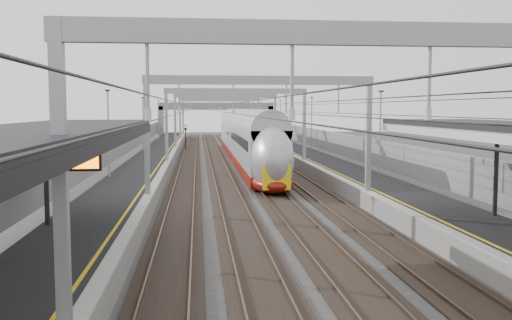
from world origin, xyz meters
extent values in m
cube|color=black|center=(-8.00, 45.00, 0.50)|extent=(4.00, 120.00, 1.00)
cube|color=black|center=(8.00, 45.00, 0.50)|extent=(4.00, 120.00, 1.00)
cube|color=black|center=(-4.50, 45.00, 0.04)|extent=(2.40, 140.00, 0.08)
cube|color=brown|center=(-5.22, 45.00, 0.13)|extent=(0.07, 140.00, 0.14)
cube|color=brown|center=(-3.78, 45.00, 0.13)|extent=(0.07, 140.00, 0.14)
cube|color=black|center=(-1.50, 45.00, 0.04)|extent=(2.40, 140.00, 0.08)
cube|color=brown|center=(-2.22, 45.00, 0.13)|extent=(0.07, 140.00, 0.14)
cube|color=brown|center=(-0.78, 45.00, 0.13)|extent=(0.07, 140.00, 0.14)
cube|color=black|center=(1.50, 45.00, 0.04)|extent=(2.40, 140.00, 0.08)
cube|color=brown|center=(0.78, 45.00, 0.13)|extent=(0.07, 140.00, 0.14)
cube|color=brown|center=(2.22, 45.00, 0.13)|extent=(0.07, 140.00, 0.14)
cube|color=black|center=(4.50, 45.00, 0.04)|extent=(2.40, 140.00, 0.08)
cube|color=brown|center=(3.78, 45.00, 0.13)|extent=(0.07, 140.00, 0.14)
cube|color=brown|center=(5.22, 45.00, 0.13)|extent=(0.07, 140.00, 0.14)
cube|color=gray|center=(-6.30, 2.00, 4.30)|extent=(0.28, 0.28, 6.60)
cube|color=gray|center=(0.00, 2.00, 7.35)|extent=(13.00, 0.25, 0.50)
cube|color=gray|center=(-6.30, 22.00, 4.30)|extent=(0.28, 0.28, 6.60)
cube|color=gray|center=(6.30, 22.00, 4.30)|extent=(0.28, 0.28, 6.60)
cube|color=gray|center=(0.00, 22.00, 7.35)|extent=(13.00, 0.25, 0.50)
cube|color=gray|center=(-6.30, 42.00, 4.30)|extent=(0.28, 0.28, 6.60)
cube|color=gray|center=(6.30, 42.00, 4.30)|extent=(0.28, 0.28, 6.60)
cube|color=gray|center=(0.00, 42.00, 7.35)|extent=(13.00, 0.25, 0.50)
cube|color=gray|center=(-6.30, 62.00, 4.30)|extent=(0.28, 0.28, 6.60)
cube|color=gray|center=(6.30, 62.00, 4.30)|extent=(0.28, 0.28, 6.60)
cube|color=gray|center=(0.00, 62.00, 7.35)|extent=(13.00, 0.25, 0.50)
cube|color=gray|center=(-6.30, 82.00, 4.30)|extent=(0.28, 0.28, 6.60)
cube|color=gray|center=(6.30, 82.00, 4.30)|extent=(0.28, 0.28, 6.60)
cube|color=gray|center=(0.00, 82.00, 7.35)|extent=(13.00, 0.25, 0.50)
cube|color=gray|center=(-6.30, 100.00, 4.30)|extent=(0.28, 0.28, 6.60)
cube|color=gray|center=(6.30, 100.00, 4.30)|extent=(0.28, 0.28, 6.60)
cube|color=gray|center=(0.00, 100.00, 7.35)|extent=(13.00, 0.25, 0.50)
cylinder|color=#262628|center=(-4.50, 50.00, 5.50)|extent=(0.03, 140.00, 0.03)
cylinder|color=#262628|center=(-1.50, 50.00, 5.50)|extent=(0.03, 140.00, 0.03)
cylinder|color=#262628|center=(1.50, 50.00, 5.50)|extent=(0.03, 140.00, 0.03)
cylinder|color=#262628|center=(4.50, 50.00, 5.50)|extent=(0.03, 140.00, 0.03)
cylinder|color=black|center=(-9.70, 14.00, 3.00)|extent=(0.20, 0.20, 4.00)
cube|color=black|center=(-6.60, 4.00, 4.55)|extent=(1.60, 0.15, 0.55)
cube|color=orange|center=(-6.60, 3.92, 4.55)|extent=(1.50, 0.02, 0.42)
cylinder|color=black|center=(9.70, 14.00, 3.00)|extent=(0.20, 0.20, 4.00)
cube|color=gray|center=(0.00, 100.00, 6.20)|extent=(22.00, 2.20, 1.40)
cube|color=gray|center=(-10.50, 100.00, 3.10)|extent=(1.00, 2.20, 6.20)
cube|color=gray|center=(10.50, 100.00, 3.10)|extent=(1.00, 2.20, 6.20)
cube|color=gray|center=(-11.20, 45.00, 1.60)|extent=(0.30, 120.00, 3.20)
cube|color=gray|center=(11.20, 45.00, 1.60)|extent=(0.30, 120.00, 3.20)
cube|color=maroon|center=(1.50, 40.61, 0.63)|extent=(2.89, 24.58, 0.85)
cube|color=#9F9FA4|center=(1.50, 40.61, 2.66)|extent=(2.89, 24.58, 3.21)
cube|color=black|center=(1.50, 32.01, 0.29)|extent=(2.14, 2.56, 0.53)
cube|color=maroon|center=(1.50, 65.61, 0.63)|extent=(2.89, 24.58, 0.85)
cube|color=#9F9FA4|center=(1.50, 65.61, 2.66)|extent=(2.89, 24.58, 3.21)
cube|color=black|center=(1.50, 57.01, 0.29)|extent=(2.14, 2.56, 0.53)
ellipsoid|color=#9F9FA4|center=(1.50, 28.11, 2.34)|extent=(2.89, 5.56, 4.49)
cube|color=yellow|center=(1.50, 25.81, 1.38)|extent=(1.82, 0.12, 1.60)
cube|color=black|center=(1.50, 26.29, 2.98)|extent=(1.71, 0.61, 1.00)
cylinder|color=black|center=(-5.20, 70.07, 1.50)|extent=(0.12, 0.12, 3.00)
cube|color=black|center=(-5.20, 70.07, 3.10)|extent=(0.32, 0.22, 0.75)
sphere|color=#0CE526|center=(-5.20, 69.94, 3.25)|extent=(0.16, 0.16, 0.16)
cylinder|color=black|center=(3.20, 64.48, 1.50)|extent=(0.12, 0.12, 3.00)
cube|color=black|center=(3.20, 64.48, 3.10)|extent=(0.32, 0.22, 0.75)
sphere|color=red|center=(3.20, 64.35, 3.25)|extent=(0.16, 0.16, 0.16)
cylinder|color=black|center=(5.40, 66.59, 1.50)|extent=(0.12, 0.12, 3.00)
cube|color=black|center=(5.40, 66.59, 3.10)|extent=(0.32, 0.22, 0.75)
sphere|color=red|center=(5.40, 66.46, 3.25)|extent=(0.16, 0.16, 0.16)
camera|label=1|loc=(-3.48, -9.94, 5.77)|focal=40.00mm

